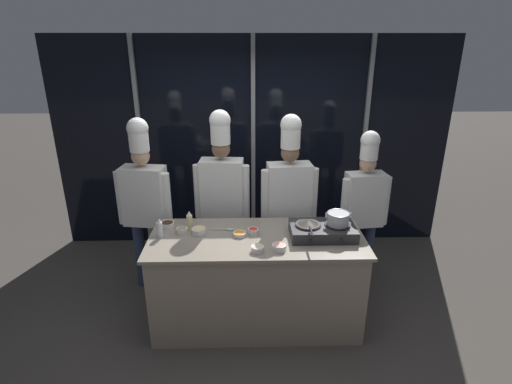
{
  "coord_description": "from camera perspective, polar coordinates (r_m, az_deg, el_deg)",
  "views": [
    {
      "loc": [
        -0.09,
        -3.29,
        2.64
      ],
      "look_at": [
        0.0,
        0.25,
        1.27
      ],
      "focal_mm": 28.0,
      "sensor_mm": 36.0,
      "label": 1
    }
  ],
  "objects": [
    {
      "name": "prep_bowl_carrots",
      "position": [
        3.73,
        -2.37,
        -5.98
      ],
      "size": [
        0.12,
        0.12,
        0.04
      ],
      "color": "white",
      "rests_on": "demo_counter"
    },
    {
      "name": "prep_bowl_shrimp",
      "position": [
        3.49,
        3.32,
        -7.83
      ],
      "size": [
        0.12,
        0.12,
        0.05
      ],
      "color": "white",
      "rests_on": "demo_counter"
    },
    {
      "name": "squeeze_bottle_oil",
      "position": [
        3.86,
        -9.47,
        -4.09
      ],
      "size": [
        0.06,
        0.06,
        0.19
      ],
      "color": "beige",
      "rests_on": "demo_counter"
    },
    {
      "name": "ground_plane",
      "position": [
        4.22,
        0.09,
        -17.63
      ],
      "size": [
        24.0,
        24.0,
        0.0
      ],
      "primitive_type": "plane",
      "color": "#47423D"
    },
    {
      "name": "window_wall_back",
      "position": [
        5.18,
        -0.41,
        6.69
      ],
      "size": [
        5.04,
        0.09,
        2.7
      ],
      "color": "black",
      "rests_on": "ground_plane"
    },
    {
      "name": "chef_pastry",
      "position": [
        4.44,
        15.2,
        -1.07
      ],
      "size": [
        0.53,
        0.26,
        1.77
      ],
      "rotation": [
        0.0,
        0.0,
        3.26
      ],
      "color": "#2D3856",
      "rests_on": "ground_plane"
    },
    {
      "name": "prep_bowl_chicken",
      "position": [
        3.46,
        0.27,
        -8.08
      ],
      "size": [
        0.11,
        0.11,
        0.05
      ],
      "color": "white",
      "rests_on": "demo_counter"
    },
    {
      "name": "prep_bowl_ginger",
      "position": [
        3.8,
        -8.17,
        -5.47
      ],
      "size": [
        0.14,
        0.14,
        0.06
      ],
      "color": "white",
      "rests_on": "demo_counter"
    },
    {
      "name": "demo_counter",
      "position": [
        3.95,
        0.09,
        -12.38
      ],
      "size": [
        1.99,
        0.84,
        0.92
      ],
      "color": "gray",
      "rests_on": "ground_plane"
    },
    {
      "name": "portable_stove",
      "position": [
        3.76,
        9.46,
        -5.43
      ],
      "size": [
        0.6,
        0.39,
        0.12
      ],
      "color": "#28282B",
      "rests_on": "demo_counter"
    },
    {
      "name": "prep_bowl_mushrooms",
      "position": [
        3.83,
        -10.52,
        -5.4
      ],
      "size": [
        0.11,
        0.11,
        0.05
      ],
      "color": "white",
      "rests_on": "demo_counter"
    },
    {
      "name": "prep_bowl_soy_glaze",
      "position": [
        4.0,
        -12.54,
        -4.45
      ],
      "size": [
        0.13,
        0.13,
        0.04
      ],
      "color": "white",
      "rests_on": "demo_counter"
    },
    {
      "name": "frying_pan",
      "position": [
        3.69,
        7.46,
        -4.39
      ],
      "size": [
        0.24,
        0.41,
        0.04
      ],
      "color": "#38332D",
      "rests_on": "portable_stove"
    },
    {
      "name": "chef_line",
      "position": [
        4.24,
        4.72,
        -0.18
      ],
      "size": [
        0.6,
        0.28,
        1.94
      ],
      "rotation": [
        0.0,
        0.0,
        3.23
      ],
      "color": "#232326",
      "rests_on": "ground_plane"
    },
    {
      "name": "prep_bowl_bell_pepper",
      "position": [
        3.75,
        -0.4,
        -5.57
      ],
      "size": [
        0.1,
        0.1,
        0.05
      ],
      "color": "white",
      "rests_on": "demo_counter"
    },
    {
      "name": "squeeze_bottle_clear",
      "position": [
        3.78,
        -13.6,
        -5.06
      ],
      "size": [
        0.05,
        0.05,
        0.19
      ],
      "color": "white",
      "rests_on": "demo_counter"
    },
    {
      "name": "chef_head",
      "position": [
        4.34,
        -15.63,
        -0.57
      ],
      "size": [
        0.59,
        0.3,
        1.92
      ],
      "rotation": [
        0.0,
        0.0,
        3.0
      ],
      "color": "#2D3856",
      "rests_on": "ground_plane"
    },
    {
      "name": "stock_pot",
      "position": [
        3.73,
        11.65,
        -3.68
      ],
      "size": [
        0.23,
        0.2,
        0.12
      ],
      "color": "#B7BABF",
      "rests_on": "portable_stove"
    },
    {
      "name": "serving_spoon_slotted",
      "position": [
        3.85,
        -4.19,
        -5.34
      ],
      "size": [
        0.24,
        0.05,
        0.02
      ],
      "color": "#B2B5BA",
      "rests_on": "demo_counter"
    },
    {
      "name": "chef_sous",
      "position": [
        4.3,
        -4.87,
        0.47
      ],
      "size": [
        0.6,
        0.27,
        1.97
      ],
      "rotation": [
        0.0,
        0.0,
        3.07
      ],
      "color": "#232326",
      "rests_on": "ground_plane"
    }
  ]
}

